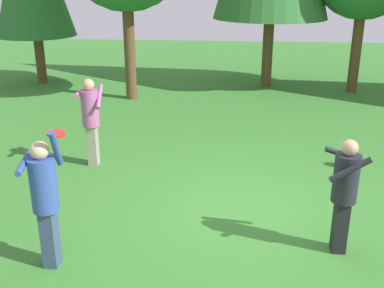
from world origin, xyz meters
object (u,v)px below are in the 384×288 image
at_px(person_thrower, 45,194).
at_px(person_bystander, 345,187).
at_px(ball_yellow, 42,179).
at_px(ball_red, 341,160).
at_px(frisbee, 56,134).
at_px(person_catcher, 91,115).

relative_size(person_thrower, person_bystander, 1.17).
height_order(ball_yellow, ball_red, ball_red).
relative_size(person_bystander, frisbee, 4.55).
xyz_separation_m(person_bystander, ball_yellow, (-5.01, 1.75, -0.88)).
height_order(person_thrower, ball_red, person_thrower).
height_order(person_bystander, frisbee, person_bystander).
distance_m(person_thrower, person_bystander, 3.95).
bearing_deg(person_catcher, ball_yellow, -40.35).
bearing_deg(ball_red, person_bystander, -102.45).
relative_size(person_thrower, person_catcher, 1.10).
bearing_deg(person_bystander, frisbee, -0.00).
distance_m(person_thrower, ball_yellow, 2.85).
xyz_separation_m(frisbee, ball_yellow, (-0.97, 1.50, -1.43)).
xyz_separation_m(person_catcher, ball_yellow, (-0.68, -1.02, -0.95)).
relative_size(person_catcher, ball_yellow, 8.50).
height_order(frisbee, ball_red, frisbee).
bearing_deg(person_bystander, ball_yellow, -15.70).
height_order(person_thrower, person_catcher, person_thrower).
bearing_deg(person_catcher, person_thrower, 0.72).
bearing_deg(person_catcher, person_bystander, 50.84).
distance_m(person_bystander, ball_red, 3.31).
distance_m(frisbee, ball_yellow, 2.29).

